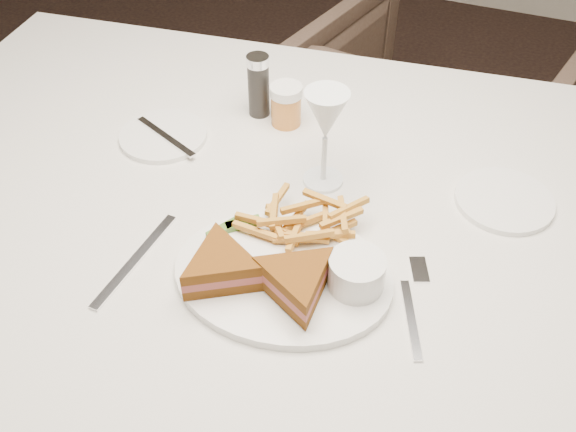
{
  "coord_description": "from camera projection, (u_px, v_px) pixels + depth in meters",
  "views": [
    {
      "loc": [
        0.21,
        -0.7,
        1.46
      ],
      "look_at": [
        -0.04,
        -0.06,
        0.8
      ],
      "focal_mm": 40.0,
      "sensor_mm": 36.0,
      "label": 1
    }
  ],
  "objects": [
    {
      "name": "table_setting",
      "position": [
        294.0,
        217.0,
        0.97
      ],
      "size": [
        0.77,
        0.55,
        0.18
      ],
      "color": "white",
      "rests_on": "table"
    },
    {
      "name": "table",
      "position": [
        297.0,
        353.0,
        1.28
      ],
      "size": [
        1.7,
        1.23,
        0.75
      ],
      "primitive_type": "cube",
      "rotation": [
        0.0,
        0.0,
        0.11
      ],
      "color": "silver",
      "rests_on": "ground"
    },
    {
      "name": "chair_far",
      "position": [
        429.0,
        124.0,
        1.88
      ],
      "size": [
        0.83,
        0.79,
        0.72
      ],
      "primitive_type": "imported",
      "rotation": [
        0.0,
        0.0,
        2.91
      ],
      "color": "#4B392E",
      "rests_on": "ground"
    }
  ]
}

